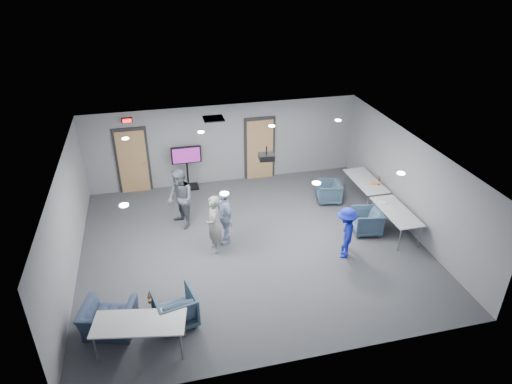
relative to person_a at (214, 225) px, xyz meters
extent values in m
plane|color=#383B40|center=(1.02, 0.00, -0.81)|extent=(9.00, 9.00, 0.00)
plane|color=white|center=(1.02, 0.00, 1.89)|extent=(9.00, 9.00, 0.00)
cube|color=gray|center=(1.02, 4.00, 0.54)|extent=(9.00, 0.02, 2.70)
cube|color=gray|center=(1.02, -4.00, 0.54)|extent=(9.00, 0.02, 2.70)
cube|color=gray|center=(-3.48, 0.00, 0.54)|extent=(0.02, 8.00, 2.70)
cube|color=gray|center=(5.52, 0.00, 0.54)|extent=(0.02, 8.00, 2.70)
cube|color=black|center=(-1.98, 3.97, 0.27)|extent=(1.06, 0.06, 2.24)
cube|color=#A88951|center=(-1.98, 3.93, 0.24)|extent=(0.90, 0.05, 2.10)
cylinder|color=gray|center=(-1.63, 3.88, 0.19)|extent=(0.04, 0.10, 0.04)
cube|color=black|center=(2.22, 3.97, 0.27)|extent=(1.06, 0.06, 2.24)
cube|color=#A88951|center=(2.22, 3.93, 0.24)|extent=(0.90, 0.05, 2.10)
cylinder|color=gray|center=(2.57, 3.88, 0.19)|extent=(0.04, 0.10, 0.04)
cube|color=black|center=(-1.98, 3.94, 1.64)|extent=(0.32, 0.06, 0.16)
cube|color=#FF0C0C|center=(-1.98, 3.90, 1.64)|extent=(0.26, 0.02, 0.11)
cube|color=black|center=(0.52, 2.80, 1.87)|extent=(0.60, 0.60, 0.03)
cylinder|color=white|center=(-1.98, -1.80, 1.87)|extent=(0.18, 0.18, 0.02)
cylinder|color=white|center=(-1.98, 1.80, 1.87)|extent=(0.18, 0.18, 0.02)
cylinder|color=white|center=(0.02, -1.80, 1.87)|extent=(0.18, 0.18, 0.02)
cylinder|color=white|center=(0.02, 1.80, 1.87)|extent=(0.18, 0.18, 0.02)
cylinder|color=white|center=(2.02, -1.80, 1.87)|extent=(0.18, 0.18, 0.02)
cylinder|color=white|center=(2.02, 1.80, 1.87)|extent=(0.18, 0.18, 0.02)
cylinder|color=white|center=(4.02, -1.80, 1.87)|extent=(0.18, 0.18, 0.02)
cylinder|color=white|center=(4.02, 1.80, 1.87)|extent=(0.18, 0.18, 0.02)
imported|color=gray|center=(0.00, 0.00, 0.00)|extent=(0.42, 0.62, 1.63)
imported|color=#555B66|center=(-0.72, 1.43, 0.07)|extent=(0.95, 1.05, 1.77)
imported|color=#A2B2D1|center=(0.35, 0.38, -0.02)|extent=(0.56, 0.98, 1.58)
imported|color=#1924A7|center=(3.24, -1.02, -0.11)|extent=(0.89, 1.05, 1.42)
imported|color=#354A5C|center=(3.92, 1.79, -0.48)|extent=(0.86, 0.84, 0.67)
imported|color=#3A5165|center=(4.29, -0.12, -0.46)|extent=(0.90, 0.88, 0.71)
imported|color=#3A5065|center=(-1.23, -2.40, -0.43)|extent=(0.99, 1.01, 0.78)
imported|color=#35425C|center=(-2.59, -2.35, -0.47)|extent=(1.26, 1.17, 0.68)
cube|color=#B8BABD|center=(5.02, 1.54, -0.10)|extent=(0.76, 1.82, 0.03)
cylinder|color=gray|center=(4.72, 2.36, -0.46)|extent=(0.04, 0.04, 0.70)
cylinder|color=gray|center=(4.72, 0.71, -0.46)|extent=(0.04, 0.04, 0.70)
cylinder|color=gray|center=(5.32, 2.36, -0.46)|extent=(0.04, 0.04, 0.70)
cylinder|color=gray|center=(5.32, 0.71, -0.46)|extent=(0.04, 0.04, 0.70)
cube|color=#B8BABD|center=(5.02, -0.36, -0.10)|extent=(0.74, 1.77, 0.03)
cylinder|color=gray|center=(4.73, 0.44, -0.46)|extent=(0.04, 0.04, 0.70)
cylinder|color=gray|center=(4.73, -1.17, -0.46)|extent=(0.04, 0.04, 0.70)
cylinder|color=gray|center=(5.31, 0.44, -0.46)|extent=(0.04, 0.04, 0.70)
cylinder|color=gray|center=(5.31, -1.17, -0.46)|extent=(0.04, 0.04, 0.70)
cube|color=#B8BABD|center=(-1.94, -3.00, -0.10)|extent=(1.90, 1.07, 0.03)
cylinder|color=gray|center=(-1.09, -2.87, -0.46)|extent=(0.04, 0.04, 0.70)
cylinder|color=gray|center=(-2.69, -2.56, -0.46)|extent=(0.04, 0.04, 0.70)
cylinder|color=gray|center=(-1.20, -3.44, -0.46)|extent=(0.04, 0.04, 0.70)
cylinder|color=gray|center=(-2.80, -3.14, -0.46)|extent=(0.04, 0.04, 0.70)
cylinder|color=#59260F|center=(-1.72, -2.49, 0.01)|extent=(0.07, 0.07, 0.19)
cylinder|color=#59260F|center=(-1.72, -2.49, 0.15)|extent=(0.03, 0.03, 0.08)
cylinder|color=beige|center=(-1.72, -2.49, 0.01)|extent=(0.07, 0.07, 0.06)
cylinder|color=#59260F|center=(5.26, 1.17, 0.01)|extent=(0.07, 0.07, 0.19)
cylinder|color=#59260F|center=(5.26, 1.17, 0.15)|extent=(0.03, 0.03, 0.09)
cylinder|color=beige|center=(5.26, 1.17, 0.01)|extent=(0.07, 0.07, 0.06)
cube|color=orange|center=(5.15, 1.26, -0.06)|extent=(0.22, 0.19, 0.04)
cube|color=silver|center=(4.85, 0.10, -0.06)|extent=(0.23, 0.19, 0.04)
cube|color=black|center=(-0.28, 3.75, -0.78)|extent=(0.65, 0.46, 0.06)
cylinder|color=black|center=(-0.28, 3.75, -0.21)|extent=(0.06, 0.06, 1.11)
cube|color=black|center=(-0.28, 3.75, 0.39)|extent=(0.97, 0.07, 0.57)
cube|color=#72196E|center=(-0.28, 3.70, 0.39)|extent=(0.88, 0.01, 0.50)
cylinder|color=black|center=(1.50, 0.39, 1.77)|extent=(0.04, 0.04, 0.22)
cube|color=black|center=(1.50, 0.39, 1.59)|extent=(0.41, 0.36, 0.15)
cylinder|color=black|center=(1.50, 0.22, 1.59)|extent=(0.08, 0.06, 0.08)
camera|label=1|loc=(-1.29, -9.92, 6.36)|focal=32.00mm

